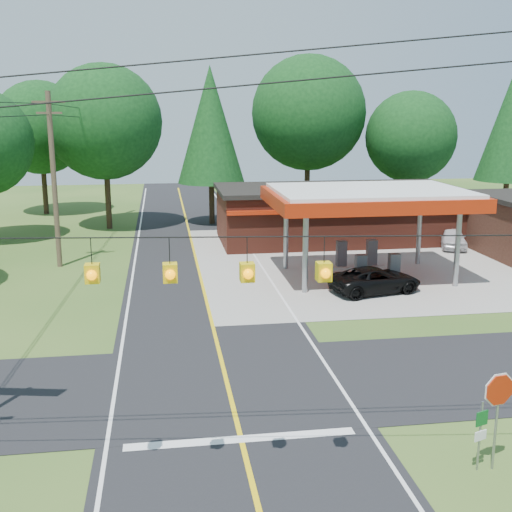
{
  "coord_description": "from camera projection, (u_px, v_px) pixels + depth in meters",
  "views": [
    {
      "loc": [
        -1.99,
        -19.79,
        9.06
      ],
      "look_at": [
        2.0,
        7.0,
        2.8
      ],
      "focal_mm": 45.0,
      "sensor_mm": 36.0,
      "label": 1
    }
  ],
  "objects": [
    {
      "name": "ground",
      "position": [
        228.0,
        386.0,
        21.4
      ],
      "size": [
        120.0,
        120.0,
        0.0
      ],
      "primitive_type": "plane",
      "color": "#31541D",
      "rests_on": "ground"
    },
    {
      "name": "main_highway",
      "position": [
        228.0,
        386.0,
        21.4
      ],
      "size": [
        8.0,
        120.0,
        0.02
      ],
      "primitive_type": "cube",
      "color": "black",
      "rests_on": "ground"
    },
    {
      "name": "cross_road",
      "position": [
        228.0,
        386.0,
        21.4
      ],
      "size": [
        70.0,
        7.0,
        0.02
      ],
      "primitive_type": "cube",
      "color": "black",
      "rests_on": "ground"
    },
    {
      "name": "lane_center_yellow",
      "position": [
        228.0,
        385.0,
        21.39
      ],
      "size": [
        0.15,
        110.0,
        0.0
      ],
      "primitive_type": "cube",
      "color": "yellow",
      "rests_on": "main_highway"
    },
    {
      "name": "gas_canopy",
      "position": [
        369.0,
        200.0,
        34.26
      ],
      "size": [
        10.6,
        7.4,
        4.88
      ],
      "color": "gray",
      "rests_on": "ground"
    },
    {
      "name": "convenience_store",
      "position": [
        336.0,
        213.0,
        44.55
      ],
      "size": [
        16.4,
        7.55,
        3.8
      ],
      "color": "#5D261A",
      "rests_on": "ground"
    },
    {
      "name": "utility_pole_far_left",
      "position": [
        54.0,
        178.0,
        36.43
      ],
      "size": [
        1.8,
        0.3,
        10.0
      ],
      "color": "#473828",
      "rests_on": "ground"
    },
    {
      "name": "utility_pole_north",
      "position": [
        105.0,
        161.0,
        53.13
      ],
      "size": [
        0.3,
        0.3,
        9.5
      ],
      "color": "#473828",
      "rests_on": "ground"
    },
    {
      "name": "overhead_beacons",
      "position": [
        208.0,
        241.0,
        14.08
      ],
      "size": [
        17.04,
        2.04,
        1.03
      ],
      "color": "black",
      "rests_on": "ground"
    },
    {
      "name": "treeline_backdrop",
      "position": [
        201.0,
        132.0,
        42.97
      ],
      "size": [
        70.27,
        51.59,
        13.3
      ],
      "color": "#332316",
      "rests_on": "ground"
    },
    {
      "name": "suv_car",
      "position": [
        375.0,
        280.0,
        32.11
      ],
      "size": [
        5.56,
        5.56,
        1.3
      ],
      "primitive_type": "imported",
      "rotation": [
        0.0,
        0.0,
        1.79
      ],
      "color": "black",
      "rests_on": "ground"
    },
    {
      "name": "sedan_car",
      "position": [
        452.0,
        238.0,
        42.46
      ],
      "size": [
        4.94,
        4.94,
        1.35
      ],
      "primitive_type": "imported",
      "rotation": [
        0.0,
        0.0,
        -0.29
      ],
      "color": "silver",
      "rests_on": "ground"
    },
    {
      "name": "octagonal_stop_sign",
      "position": [
        499.0,
        397.0,
        16.05
      ],
      "size": [
        0.9,
        0.23,
        2.65
      ],
      "color": "gray",
      "rests_on": "ground"
    },
    {
      "name": "route_sign_post",
      "position": [
        481.0,
        431.0,
        16.18
      ],
      "size": [
        0.38,
        0.16,
        1.9
      ],
      "color": "gray",
      "rests_on": "ground"
    }
  ]
}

